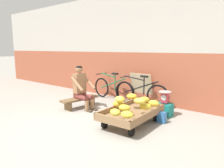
{
  "coord_description": "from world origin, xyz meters",
  "views": [
    {
      "loc": [
        3.05,
        -2.49,
        1.6
      ],
      "look_at": [
        -0.09,
        1.34,
        0.75
      ],
      "focal_mm": 33.6,
      "sensor_mm": 36.0,
      "label": 1
    }
  ],
  "objects_px": {
    "plastic_crate": "(164,110)",
    "bicycle_far_left": "(140,93)",
    "sign_board": "(142,88)",
    "vendor_seated": "(82,87)",
    "weighing_scale": "(165,97)",
    "shopping_bag": "(162,117)",
    "low_bench": "(80,100)",
    "bicycle_near_left": "(113,89)",
    "banana_cart": "(131,114)"
  },
  "relations": [
    {
      "from": "low_bench",
      "to": "bicycle_far_left",
      "type": "relative_size",
      "value": 0.68
    },
    {
      "from": "plastic_crate",
      "to": "bicycle_far_left",
      "type": "relative_size",
      "value": 0.22
    },
    {
      "from": "vendor_seated",
      "to": "bicycle_far_left",
      "type": "height_order",
      "value": "vendor_seated"
    },
    {
      "from": "vendor_seated",
      "to": "banana_cart",
      "type": "bearing_deg",
      "value": -6.32
    },
    {
      "from": "low_bench",
      "to": "shopping_bag",
      "type": "height_order",
      "value": "low_bench"
    },
    {
      "from": "vendor_seated",
      "to": "plastic_crate",
      "type": "bearing_deg",
      "value": 21.96
    },
    {
      "from": "bicycle_near_left",
      "to": "sign_board",
      "type": "bearing_deg",
      "value": 19.82
    },
    {
      "from": "bicycle_near_left",
      "to": "sign_board",
      "type": "relative_size",
      "value": 1.89
    },
    {
      "from": "sign_board",
      "to": "plastic_crate",
      "type": "bearing_deg",
      "value": -34.87
    },
    {
      "from": "plastic_crate",
      "to": "sign_board",
      "type": "height_order",
      "value": "sign_board"
    },
    {
      "from": "plastic_crate",
      "to": "sign_board",
      "type": "relative_size",
      "value": 0.41
    },
    {
      "from": "bicycle_far_left",
      "to": "bicycle_near_left",
      "type": "bearing_deg",
      "value": 179.96
    },
    {
      "from": "banana_cart",
      "to": "bicycle_far_left",
      "type": "distance_m",
      "value": 1.61
    },
    {
      "from": "bicycle_near_left",
      "to": "banana_cart",
      "type": "bearing_deg",
      "value": -40.52
    },
    {
      "from": "banana_cart",
      "to": "bicycle_near_left",
      "type": "distance_m",
      "value": 2.24
    },
    {
      "from": "vendor_seated",
      "to": "sign_board",
      "type": "distance_m",
      "value": 1.82
    },
    {
      "from": "bicycle_near_left",
      "to": "bicycle_far_left",
      "type": "bearing_deg",
      "value": -0.04
    },
    {
      "from": "low_bench",
      "to": "weighing_scale",
      "type": "bearing_deg",
      "value": 20.93
    },
    {
      "from": "weighing_scale",
      "to": "bicycle_far_left",
      "type": "distance_m",
      "value": 1.06
    },
    {
      "from": "vendor_seated",
      "to": "weighing_scale",
      "type": "distance_m",
      "value": 2.16
    },
    {
      "from": "plastic_crate",
      "to": "bicycle_far_left",
      "type": "height_order",
      "value": "bicycle_far_left"
    },
    {
      "from": "vendor_seated",
      "to": "bicycle_near_left",
      "type": "distance_m",
      "value": 1.28
    },
    {
      "from": "vendor_seated",
      "to": "plastic_crate",
      "type": "distance_m",
      "value": 2.2
    },
    {
      "from": "low_bench",
      "to": "shopping_bag",
      "type": "bearing_deg",
      "value": 8.13
    },
    {
      "from": "sign_board",
      "to": "shopping_bag",
      "type": "relative_size",
      "value": 3.65
    },
    {
      "from": "plastic_crate",
      "to": "weighing_scale",
      "type": "relative_size",
      "value": 1.2
    },
    {
      "from": "plastic_crate",
      "to": "sign_board",
      "type": "xyz_separation_m",
      "value": [
        -1.1,
        0.77,
        0.28
      ]
    },
    {
      "from": "shopping_bag",
      "to": "plastic_crate",
      "type": "bearing_deg",
      "value": 109.65
    },
    {
      "from": "banana_cart",
      "to": "shopping_bag",
      "type": "xyz_separation_m",
      "value": [
        0.44,
        0.52,
        -0.12
      ]
    },
    {
      "from": "low_bench",
      "to": "vendor_seated",
      "type": "bearing_deg",
      "value": -4.37
    },
    {
      "from": "bicycle_near_left",
      "to": "shopping_bag",
      "type": "xyz_separation_m",
      "value": [
        2.14,
        -0.93,
        -0.23
      ]
    },
    {
      "from": "bicycle_near_left",
      "to": "shopping_bag",
      "type": "bearing_deg",
      "value": -23.54
    },
    {
      "from": "bicycle_near_left",
      "to": "plastic_crate",
      "type": "bearing_deg",
      "value": -13.0
    },
    {
      "from": "vendor_seated",
      "to": "bicycle_far_left",
      "type": "xyz_separation_m",
      "value": [
        1.05,
        1.26,
        -0.21
      ]
    },
    {
      "from": "weighing_scale",
      "to": "plastic_crate",
      "type": "bearing_deg",
      "value": 90.0
    },
    {
      "from": "plastic_crate",
      "to": "bicycle_near_left",
      "type": "distance_m",
      "value": 2.03
    },
    {
      "from": "banana_cart",
      "to": "plastic_crate",
      "type": "height_order",
      "value": "banana_cart"
    },
    {
      "from": "vendor_seated",
      "to": "shopping_bag",
      "type": "xyz_separation_m",
      "value": [
        2.17,
        0.33,
        -0.45
      ]
    },
    {
      "from": "weighing_scale",
      "to": "sign_board",
      "type": "bearing_deg",
      "value": 145.09
    },
    {
      "from": "banana_cart",
      "to": "plastic_crate",
      "type": "bearing_deg",
      "value": 74.91
    },
    {
      "from": "weighing_scale",
      "to": "bicycle_near_left",
      "type": "bearing_deg",
      "value": 166.97
    },
    {
      "from": "plastic_crate",
      "to": "weighing_scale",
      "type": "height_order",
      "value": "weighing_scale"
    },
    {
      "from": "banana_cart",
      "to": "plastic_crate",
      "type": "xyz_separation_m",
      "value": [
        0.27,
        1.0,
        -0.09
      ]
    },
    {
      "from": "bicycle_near_left",
      "to": "bicycle_far_left",
      "type": "height_order",
      "value": "same"
    },
    {
      "from": "weighing_scale",
      "to": "shopping_bag",
      "type": "bearing_deg",
      "value": -70.31
    },
    {
      "from": "weighing_scale",
      "to": "low_bench",
      "type": "bearing_deg",
      "value": -159.07
    },
    {
      "from": "weighing_scale",
      "to": "vendor_seated",
      "type": "bearing_deg",
      "value": -158.07
    },
    {
      "from": "vendor_seated",
      "to": "weighing_scale",
      "type": "relative_size",
      "value": 3.8
    },
    {
      "from": "low_bench",
      "to": "bicycle_far_left",
      "type": "distance_m",
      "value": 1.7
    },
    {
      "from": "banana_cart",
      "to": "shopping_bag",
      "type": "bearing_deg",
      "value": 49.84
    }
  ]
}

